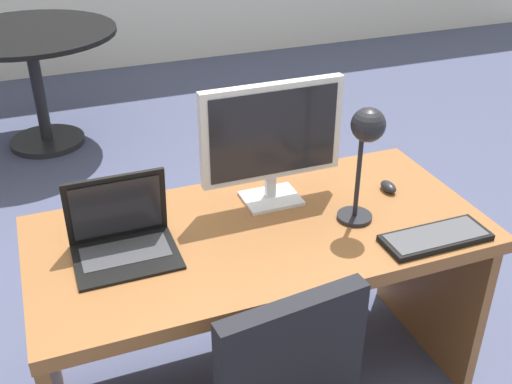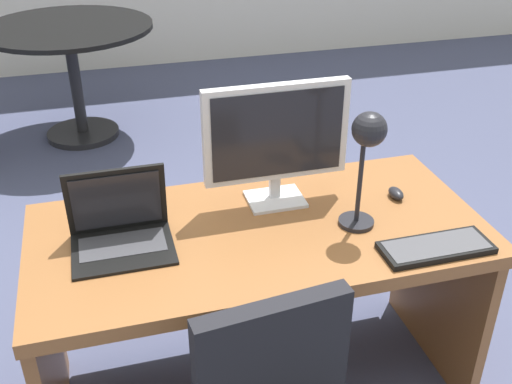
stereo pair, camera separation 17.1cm
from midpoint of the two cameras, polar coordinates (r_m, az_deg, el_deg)
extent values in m
plane|color=#474C6B|center=(3.69, -9.50, -0.96)|extent=(12.00, 12.00, 0.00)
cube|color=brown|center=(2.07, -2.00, -3.99)|extent=(1.52, 0.73, 0.05)
cube|color=brown|center=(2.24, -20.69, -15.44)|extent=(0.04, 0.64, 0.69)
cube|color=brown|center=(2.57, 14.02, -7.40)|extent=(0.04, 0.64, 0.69)
cube|color=brown|center=(2.48, -3.96, -7.10)|extent=(1.34, 0.02, 0.48)
cube|color=silver|center=(2.21, -0.80, -0.64)|extent=(0.20, 0.16, 0.01)
cube|color=silver|center=(2.19, -0.90, 0.58)|extent=(0.04, 0.02, 0.09)
cube|color=silver|center=(2.09, -0.85, 5.57)|extent=(0.51, 0.04, 0.34)
cube|color=black|center=(2.07, -0.66, 5.36)|extent=(0.46, 0.00, 0.30)
cube|color=black|center=(1.97, -14.36, -5.90)|extent=(0.32, 0.24, 0.01)
cube|color=#38383D|center=(1.99, -14.46, -5.46)|extent=(0.27, 0.13, 0.00)
cube|color=black|center=(2.00, -15.24, -1.37)|extent=(0.32, 0.04, 0.23)
cube|color=black|center=(1.99, -15.20, -1.52)|extent=(0.28, 0.03, 0.19)
cube|color=black|center=(2.05, 14.04, -4.19)|extent=(0.36, 0.14, 0.02)
cube|color=#47474C|center=(2.05, 14.07, -3.94)|extent=(0.33, 0.12, 0.00)
ellipsoid|color=black|center=(2.29, 10.10, 0.43)|extent=(0.05, 0.08, 0.04)
cylinder|color=black|center=(2.12, 6.84, -2.34)|extent=(0.12, 0.12, 0.01)
cylinder|color=black|center=(2.04, 7.11, 1.49)|extent=(0.02, 0.02, 0.31)
sphere|color=black|center=(1.93, 7.88, 6.14)|extent=(0.11, 0.11, 0.11)
cube|color=black|center=(1.74, 0.40, -15.89)|extent=(0.44, 0.11, 0.44)
cylinder|color=black|center=(4.60, -19.75, 4.46)|extent=(0.51, 0.51, 0.04)
cylinder|color=black|center=(4.46, -20.59, 8.91)|extent=(0.08, 0.08, 0.73)
cylinder|color=black|center=(4.35, -21.50, 13.55)|extent=(1.12, 1.12, 0.03)
camera|label=1|loc=(0.09, -92.42, -1.40)|focal=43.17mm
camera|label=2|loc=(0.09, 87.58, 1.40)|focal=43.17mm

